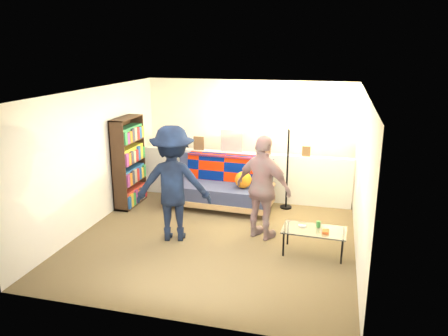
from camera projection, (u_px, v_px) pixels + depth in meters
name	position (u px, v px, depth m)	size (l,w,h in m)	color
ground	(218.00, 233.00, 7.46)	(5.00, 5.00, 0.00)	brown
room_shell	(225.00, 132.00, 7.45)	(4.60, 5.05, 2.45)	silver
half_wall_ledge	(241.00, 176.00, 9.00)	(4.45, 0.15, 1.00)	silver
ledge_decor	(230.00, 143.00, 8.86)	(2.97, 0.02, 0.45)	brown
futon_sofa	(222.00, 187.00, 8.60)	(2.08, 1.08, 0.87)	tan
bookshelf	(129.00, 165.00, 8.61)	(0.29, 0.88, 1.76)	#311C10
coffee_table	(315.00, 231.00, 6.64)	(0.98, 0.57, 0.50)	black
floor_lamp	(289.00, 149.00, 8.33)	(0.39, 0.31, 1.68)	black
person_left	(173.00, 184.00, 7.03)	(1.22, 0.70, 1.89)	black
person_right	(263.00, 188.00, 7.08)	(1.01, 0.42, 1.73)	tan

